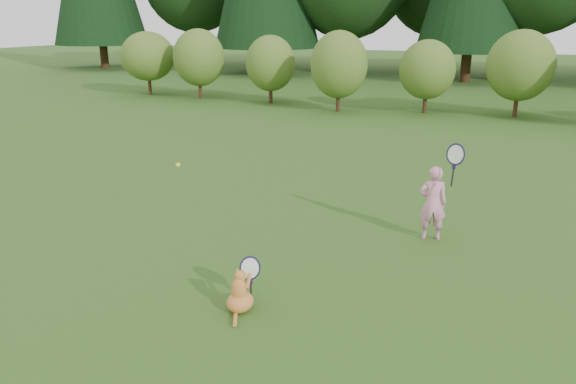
% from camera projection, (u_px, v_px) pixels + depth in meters
% --- Properties ---
extents(ground, '(100.00, 100.00, 0.00)m').
position_uv_depth(ground, '(252.00, 253.00, 7.88)').
color(ground, '#264A15').
rests_on(ground, ground).
extents(shrub_row, '(28.00, 3.00, 2.80)m').
position_uv_depth(shrub_row, '(432.00, 72.00, 18.78)').
color(shrub_row, '#456720').
rests_on(shrub_row, ground).
extents(child, '(0.66, 0.41, 1.68)m').
position_uv_depth(child, '(433.00, 201.00, 8.22)').
color(child, pink).
rests_on(child, ground).
extents(cat, '(0.35, 0.69, 0.69)m').
position_uv_depth(cat, '(240.00, 289.00, 6.29)').
color(cat, '#B75C23').
rests_on(cat, ground).
extents(tennis_ball, '(0.07, 0.07, 0.07)m').
position_uv_depth(tennis_ball, '(178.00, 165.00, 8.63)').
color(tennis_ball, yellow).
rests_on(tennis_ball, ground).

